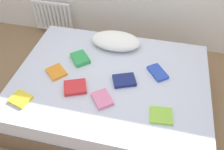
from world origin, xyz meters
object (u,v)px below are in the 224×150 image
at_px(textbook_blue, 158,72).
at_px(textbook_green, 80,58).
at_px(radiator, 53,17).
at_px(pillow, 116,41).
at_px(textbook_pink, 102,99).
at_px(textbook_navy, 124,80).
at_px(textbook_orange, 56,72).
at_px(bed, 111,93).
at_px(textbook_red, 75,87).
at_px(textbook_yellow, 20,99).
at_px(textbook_lime, 161,115).

bearing_deg(textbook_blue, textbook_green, -128.42).
distance_m(radiator, pillow, 1.34).
height_order(radiator, textbook_blue, radiator).
bearing_deg(radiator, textbook_pink, -52.07).
distance_m(radiator, textbook_pink, 1.92).
bearing_deg(textbook_navy, textbook_orange, 161.07).
height_order(textbook_green, textbook_navy, textbook_green).
bearing_deg(textbook_navy, radiator, 115.38).
height_order(radiator, textbook_green, radiator).
distance_m(bed, textbook_green, 0.51).
bearing_deg(textbook_navy, textbook_pink, -141.34).
xyz_separation_m(pillow, textbook_blue, (0.52, -0.36, -0.05)).
bearing_deg(textbook_pink, textbook_red, -143.28).
distance_m(textbook_yellow, textbook_navy, 1.00).
bearing_deg(textbook_lime, bed, 140.00).
height_order(radiator, textbook_yellow, radiator).
bearing_deg(radiator, pillow, -31.48).
xyz_separation_m(pillow, textbook_navy, (0.20, -0.54, -0.05)).
distance_m(radiator, textbook_orange, 1.42).
xyz_separation_m(textbook_lime, textbook_orange, (-1.10, 0.30, 0.00)).
relative_size(textbook_red, textbook_orange, 1.08).
relative_size(textbook_red, textbook_navy, 0.96).
height_order(bed, pillow, pillow).
xyz_separation_m(textbook_orange, textbook_navy, (0.71, 0.04, 0.01)).
height_order(textbook_blue, textbook_yellow, textbook_blue).
bearing_deg(textbook_yellow, bed, 47.47).
bearing_deg(radiator, textbook_yellow, -75.41).
relative_size(bed, textbook_green, 9.44).
height_order(textbook_red, textbook_orange, textbook_red).
bearing_deg(textbook_yellow, textbook_lime, 20.12).
bearing_deg(textbook_pink, textbook_blue, 96.13).
bearing_deg(pillow, textbook_blue, -34.44).
height_order(radiator, textbook_orange, radiator).
bearing_deg(textbook_yellow, textbook_pink, 28.01).
distance_m(radiator, textbook_green, 1.31).
height_order(textbook_blue, textbook_red, textbook_red).
distance_m(textbook_red, textbook_navy, 0.49).
bearing_deg(textbook_red, textbook_green, 79.76).
relative_size(pillow, textbook_navy, 2.60).
bearing_deg(textbook_red, textbook_lime, -31.30).
bearing_deg(textbook_yellow, textbook_navy, 41.50).
xyz_separation_m(radiator, textbook_lime, (1.72, -1.56, 0.19)).
xyz_separation_m(bed, textbook_green, (-0.39, 0.18, 0.28)).
height_order(textbook_yellow, textbook_navy, textbook_navy).
height_order(bed, textbook_navy, textbook_navy).
bearing_deg(bed, textbook_yellow, -147.71).
height_order(textbook_orange, textbook_pink, textbook_pink).
relative_size(bed, textbook_lime, 10.48).
distance_m(textbook_blue, textbook_orange, 1.05).
bearing_deg(textbook_green, textbook_yellow, -69.98).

